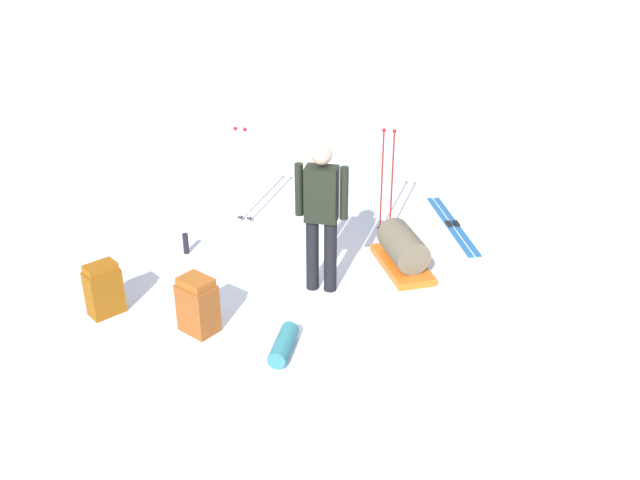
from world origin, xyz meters
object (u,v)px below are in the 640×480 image
object	(u,v)px
backpack_large_dark	(198,305)
gear_sled	(403,251)
backpack_bright	(104,290)
sleeping_mat_rolled	(283,345)
ski_pair_near	(452,225)
ski_poles_planted_near	(387,177)
skier_standing	(321,211)
thermos_bottle	(186,244)
ski_poles_planted_far	(242,171)

from	to	relation	value
backpack_large_dark	gear_sled	world-z (taller)	backpack_large_dark
backpack_bright	sleeping_mat_rolled	world-z (taller)	backpack_bright
ski_pair_near	gear_sled	world-z (taller)	gear_sled
backpack_large_dark	backpack_bright	size ratio (longest dim) A/B	1.03
backpack_bright	ski_poles_planted_near	world-z (taller)	ski_poles_planted_near
skier_standing	ski_poles_planted_near	distance (m)	1.64
ski_pair_near	backpack_large_dark	size ratio (longest dim) A/B	2.39
ski_pair_near	thermos_bottle	world-z (taller)	thermos_bottle
ski_poles_planted_near	ski_poles_planted_far	distance (m)	1.87
ski_poles_planted_near	thermos_bottle	bearing A→B (deg)	46.00
backpack_bright	thermos_bottle	world-z (taller)	backpack_bright
sleeping_mat_rolled	gear_sled	bearing A→B (deg)	-95.07
ski_poles_planted_far	sleeping_mat_rolled	bearing A→B (deg)	135.66
ski_poles_planted_far	ski_poles_planted_near	bearing A→B (deg)	-156.86
skier_standing	backpack_bright	distance (m)	2.41
backpack_bright	ski_pair_near	bearing A→B (deg)	-119.17
ski_poles_planted_near	thermos_bottle	size ratio (longest dim) A/B	5.38
gear_sled	ski_poles_planted_near	bearing A→B (deg)	-48.94
ski_poles_planted_near	ski_pair_near	bearing A→B (deg)	-134.98
gear_sled	sleeping_mat_rolled	size ratio (longest dim) A/B	1.92
sleeping_mat_rolled	thermos_bottle	distance (m)	2.41
sleeping_mat_rolled	thermos_bottle	bearing A→B (deg)	-24.76
ski_pair_near	thermos_bottle	bearing A→B (deg)	45.74
backpack_large_dark	ski_poles_planted_far	world-z (taller)	ski_poles_planted_far
ski_poles_planted_near	gear_sled	size ratio (longest dim) A/B	1.33
ski_poles_planted_far	sleeping_mat_rolled	xyz separation A→B (m)	(-2.15, 2.10, -0.64)
ski_poles_planted_far	gear_sled	world-z (taller)	ski_poles_planted_far
gear_sled	sleeping_mat_rolled	xyz separation A→B (m)	(0.19, 2.13, -0.13)
ski_poles_planted_far	gear_sled	size ratio (longest dim) A/B	1.25
backpack_bright	ski_poles_planted_near	size ratio (longest dim) A/B	0.42
backpack_bright	ski_poles_planted_far	size ratio (longest dim) A/B	0.44
skier_standing	gear_sled	xyz separation A→B (m)	(-0.54, -0.92, -0.73)
ski_pair_near	backpack_large_dark	xyz separation A→B (m)	(1.17, 3.64, 0.28)
ski_poles_planted_far	thermos_bottle	xyz separation A→B (m)	(0.04, 1.09, -0.60)
ski_poles_planted_far	skier_standing	bearing A→B (deg)	153.60
gear_sled	thermos_bottle	xyz separation A→B (m)	(2.38, 1.12, -0.09)
sleeping_mat_rolled	thermos_bottle	xyz separation A→B (m)	(2.19, -1.01, 0.04)
ski_poles_planted_far	backpack_bright	bearing A→B (deg)	93.98
ski_pair_near	ski_poles_planted_near	distance (m)	1.20
backpack_bright	sleeping_mat_rolled	distance (m)	2.03
skier_standing	backpack_bright	size ratio (longest dim) A/B	2.91
ski_poles_planted_far	ski_pair_near	bearing A→B (deg)	-149.63
ski_poles_planted_far	thermos_bottle	distance (m)	1.24
sleeping_mat_rolled	thermos_bottle	size ratio (longest dim) A/B	2.12
backpack_large_dark	ski_poles_planted_far	distance (m)	2.59
skier_standing	backpack_large_dark	xyz separation A→B (m)	(0.59, 1.36, -0.66)
skier_standing	thermos_bottle	xyz separation A→B (m)	(1.84, 0.20, -0.82)
skier_standing	sleeping_mat_rolled	size ratio (longest dim) A/B	3.09
ski_pair_near	backpack_large_dark	world-z (taller)	backpack_large_dark
thermos_bottle	skier_standing	bearing A→B (deg)	-173.95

